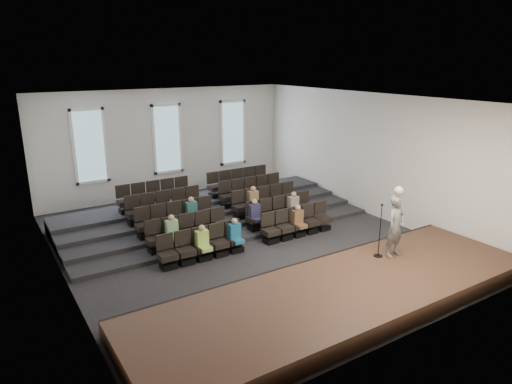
# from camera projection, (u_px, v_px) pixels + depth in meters

# --- Properties ---
(ground) EXTENTS (14.00, 14.00, 0.00)m
(ground) POSITION_uv_depth(u_px,v_px,m) (244.00, 241.00, 16.31)
(ground) COLOR black
(ground) RESTS_ON ground
(ceiling) EXTENTS (12.00, 14.00, 0.02)m
(ceiling) POSITION_uv_depth(u_px,v_px,m) (243.00, 99.00, 14.90)
(ceiling) COLOR white
(ceiling) RESTS_ON ground
(wall_back) EXTENTS (12.00, 0.04, 5.00)m
(wall_back) POSITION_uv_depth(u_px,v_px,m) (167.00, 143.00, 21.30)
(wall_back) COLOR silver
(wall_back) RESTS_ON ground
(wall_front) EXTENTS (12.00, 0.04, 5.00)m
(wall_front) POSITION_uv_depth(u_px,v_px,m) (409.00, 239.00, 9.91)
(wall_front) COLOR silver
(wall_front) RESTS_ON ground
(wall_left) EXTENTS (0.04, 14.00, 5.00)m
(wall_left) POSITION_uv_depth(u_px,v_px,m) (56.00, 202.00, 12.52)
(wall_left) COLOR silver
(wall_left) RESTS_ON ground
(wall_right) EXTENTS (0.04, 14.00, 5.00)m
(wall_right) POSITION_uv_depth(u_px,v_px,m) (370.00, 155.00, 18.70)
(wall_right) COLOR silver
(wall_right) RESTS_ON ground
(stage) EXTENTS (11.80, 3.60, 0.50)m
(stage) POSITION_uv_depth(u_px,v_px,m) (343.00, 295.00, 12.10)
(stage) COLOR #3E271A
(stage) RESTS_ON ground
(stage_lip) EXTENTS (11.80, 0.06, 0.52)m
(stage_lip) POSITION_uv_depth(u_px,v_px,m) (302.00, 270.00, 13.54)
(stage_lip) COLOR black
(stage_lip) RESTS_ON ground
(risers) EXTENTS (11.80, 4.80, 0.60)m
(risers) POSITION_uv_depth(u_px,v_px,m) (205.00, 212.00, 18.83)
(risers) COLOR black
(risers) RESTS_ON ground
(seating_rows) EXTENTS (6.80, 4.70, 1.67)m
(seating_rows) POSITION_uv_depth(u_px,v_px,m) (224.00, 212.00, 17.37)
(seating_rows) COLOR black
(seating_rows) RESTS_ON ground
(windows) EXTENTS (8.44, 0.10, 3.24)m
(windows) POSITION_uv_depth(u_px,v_px,m) (167.00, 139.00, 21.19)
(windows) COLOR white
(windows) RESTS_ON wall_back
(audience) EXTENTS (5.45, 2.64, 1.10)m
(audience) POSITION_uv_depth(u_px,v_px,m) (240.00, 217.00, 16.34)
(audience) COLOR #A0D354
(audience) RESTS_ON seating_rows
(speaker) EXTENTS (0.74, 0.54, 1.89)m
(speaker) POSITION_uv_depth(u_px,v_px,m) (396.00, 226.00, 13.68)
(speaker) COLOR #5D5B58
(speaker) RESTS_ON stage
(mic_stand) EXTENTS (0.28, 0.28, 1.68)m
(mic_stand) POSITION_uv_depth(u_px,v_px,m) (379.00, 241.00, 13.74)
(mic_stand) COLOR black
(mic_stand) RESTS_ON stage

